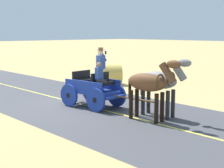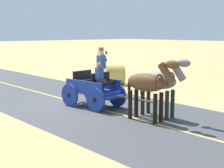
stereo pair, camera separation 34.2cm
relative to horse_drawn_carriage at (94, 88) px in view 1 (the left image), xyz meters
name	(u,v)px [view 1 (the left image)]	position (x,y,z in m)	size (l,w,h in m)	color
ground_plane	(82,105)	(0.14, -0.70, -0.82)	(200.00, 200.00, 0.00)	tan
road_surface	(82,104)	(0.14, -0.70, -0.81)	(6.54, 160.00, 0.01)	#424247
road_centre_stripe	(82,104)	(0.14, -0.70, -0.81)	(0.12, 160.00, 0.00)	#DBCC4C
horse_drawn_carriage	(94,88)	(0.00, 0.00, 0.00)	(1.69, 4.52, 2.50)	#1E3899
horse_near_side	(161,82)	(-0.73, 2.96, 0.51)	(0.72, 2.14, 2.21)	gray
horse_off_side	(149,84)	(0.02, 3.05, 0.51)	(0.75, 2.15, 2.21)	brown
hay_bale	(112,75)	(-4.66, -3.97, -0.22)	(1.20, 1.20, 1.10)	gold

